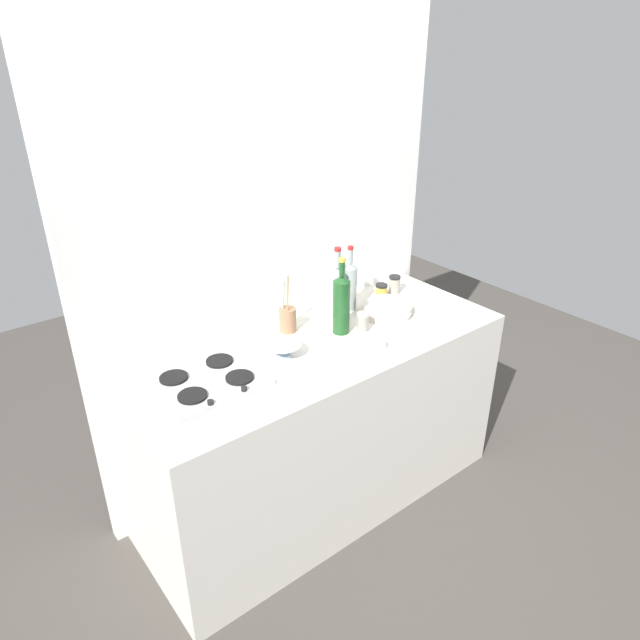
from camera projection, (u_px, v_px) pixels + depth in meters
ground_plane at (320, 493)px, 2.99m from camera, size 6.00×6.00×0.00m
counter_block at (320, 424)px, 2.79m from camera, size 1.80×0.70×0.90m
backsplash_panel at (270, 246)px, 2.69m from camera, size 1.90×0.06×2.52m
stovetop_hob at (207, 381)px, 2.29m from camera, size 0.42×0.36×0.04m
plate_stack at (386, 309)px, 2.84m from camera, size 0.26×0.25×0.05m
wine_bottle_leftmost at (350, 285)px, 2.85m from camera, size 0.07×0.07×0.34m
wine_bottle_mid_left at (341, 303)px, 2.62m from camera, size 0.08×0.08×0.37m
wine_bottle_mid_right at (337, 290)px, 2.79m from camera, size 0.08×0.08×0.35m
mixing_bowl at (283, 350)px, 2.47m from camera, size 0.16×0.16×0.06m
butter_dish at (366, 344)px, 2.53m from camera, size 0.15×0.12×0.05m
utensil_crock at (287, 319)px, 2.67m from camera, size 0.08×0.08×0.28m
condiment_jar_front at (363, 322)px, 2.68m from camera, size 0.06×0.06×0.09m
condiment_jar_rear at (381, 291)px, 3.01m from camera, size 0.06×0.06×0.08m
condiment_jar_spare at (394, 285)px, 3.06m from camera, size 0.06×0.06×0.10m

